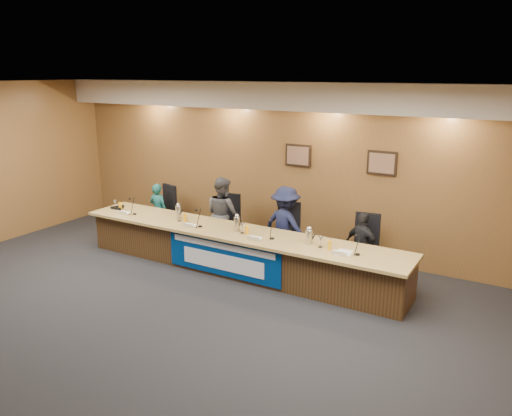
# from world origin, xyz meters

# --- Properties ---
(floor) EXTENTS (10.00, 10.00, 0.00)m
(floor) POSITION_xyz_m (0.00, 0.00, 0.00)
(floor) COLOR black
(floor) RESTS_ON ground
(ceiling) EXTENTS (10.00, 8.00, 0.04)m
(ceiling) POSITION_xyz_m (0.00, 0.00, 3.20)
(ceiling) COLOR silver
(ceiling) RESTS_ON wall_back
(wall_back) EXTENTS (10.00, 0.04, 3.20)m
(wall_back) POSITION_xyz_m (0.00, 4.00, 1.60)
(wall_back) COLOR brown
(wall_back) RESTS_ON floor
(soffit) EXTENTS (10.00, 0.50, 0.50)m
(soffit) POSITION_xyz_m (0.00, 3.75, 2.95)
(soffit) COLOR beige
(soffit) RESTS_ON wall_back
(dais_body) EXTENTS (6.00, 0.80, 0.70)m
(dais_body) POSITION_xyz_m (0.00, 2.40, 0.35)
(dais_body) COLOR #3E2713
(dais_body) RESTS_ON floor
(dais_top) EXTENTS (6.10, 0.95, 0.05)m
(dais_top) POSITION_xyz_m (0.00, 2.35, 0.72)
(dais_top) COLOR #A8874A
(dais_top) RESTS_ON dais_body
(banner) EXTENTS (2.20, 0.02, 0.65)m
(banner) POSITION_xyz_m (0.00, 1.99, 0.38)
(banner) COLOR navy
(banner) RESTS_ON dais_body
(banner_text_upper) EXTENTS (2.00, 0.01, 0.10)m
(banner_text_upper) POSITION_xyz_m (0.00, 1.97, 0.58)
(banner_text_upper) COLOR silver
(banner_text_upper) RESTS_ON banner
(banner_text_lower) EXTENTS (1.60, 0.01, 0.28)m
(banner_text_lower) POSITION_xyz_m (0.00, 1.97, 0.30)
(banner_text_lower) COLOR silver
(banner_text_lower) RESTS_ON banner
(wall_photo_left) EXTENTS (0.52, 0.04, 0.42)m
(wall_photo_left) POSITION_xyz_m (0.40, 3.97, 1.85)
(wall_photo_left) COLOR black
(wall_photo_left) RESTS_ON wall_back
(wall_photo_right) EXTENTS (0.52, 0.04, 0.42)m
(wall_photo_right) POSITION_xyz_m (2.00, 3.97, 1.85)
(wall_photo_right) COLOR black
(wall_photo_right) RESTS_ON wall_back
(panelist_a) EXTENTS (0.43, 0.29, 1.15)m
(panelist_a) POSITION_xyz_m (-2.40, 3.14, 0.57)
(panelist_a) COLOR #16534F
(panelist_a) RESTS_ON floor
(panelist_b) EXTENTS (0.86, 0.77, 1.46)m
(panelist_b) POSITION_xyz_m (-0.78, 3.14, 0.73)
(panelist_b) COLOR #454549
(panelist_b) RESTS_ON floor
(panelist_c) EXTENTS (1.01, 0.69, 1.43)m
(panelist_c) POSITION_xyz_m (0.57, 3.14, 0.71)
(panelist_c) COLOR #131836
(panelist_c) RESTS_ON floor
(panelist_d) EXTENTS (0.74, 0.49, 1.17)m
(panelist_d) POSITION_xyz_m (2.00, 3.14, 0.58)
(panelist_d) COLOR black
(panelist_d) RESTS_ON floor
(office_chair_a) EXTENTS (0.58, 0.58, 0.08)m
(office_chair_a) POSITION_xyz_m (-2.40, 3.24, 0.48)
(office_chair_a) COLOR black
(office_chair_a) RESTS_ON floor
(office_chair_b) EXTENTS (0.55, 0.55, 0.08)m
(office_chair_b) POSITION_xyz_m (-0.78, 3.24, 0.48)
(office_chair_b) COLOR black
(office_chair_b) RESTS_ON floor
(office_chair_c) EXTENTS (0.62, 0.62, 0.08)m
(office_chair_c) POSITION_xyz_m (0.57, 3.24, 0.48)
(office_chair_c) COLOR black
(office_chair_c) RESTS_ON floor
(office_chair_d) EXTENTS (0.54, 0.54, 0.08)m
(office_chair_d) POSITION_xyz_m (2.00, 3.24, 0.48)
(office_chair_d) COLOR black
(office_chair_d) RESTS_ON floor
(nameplate_a) EXTENTS (0.24, 0.08, 0.10)m
(nameplate_a) POSITION_xyz_m (-2.37, 2.10, 0.80)
(nameplate_a) COLOR white
(nameplate_a) RESTS_ON dais_top
(microphone_a) EXTENTS (0.07, 0.07, 0.02)m
(microphone_a) POSITION_xyz_m (-2.18, 2.22, 0.76)
(microphone_a) COLOR black
(microphone_a) RESTS_ON dais_top
(juice_glass_a) EXTENTS (0.06, 0.06, 0.15)m
(juice_glass_a) POSITION_xyz_m (-2.66, 2.34, 0.82)
(juice_glass_a) COLOR #FFAD0F
(juice_glass_a) RESTS_ON dais_top
(water_glass_a) EXTENTS (0.08, 0.08, 0.18)m
(water_glass_a) POSITION_xyz_m (-2.78, 2.32, 0.84)
(water_glass_a) COLOR silver
(water_glass_a) RESTS_ON dais_top
(nameplate_b) EXTENTS (0.24, 0.08, 0.10)m
(nameplate_b) POSITION_xyz_m (-0.78, 2.09, 0.80)
(nameplate_b) COLOR white
(nameplate_b) RESTS_ON dais_top
(microphone_b) EXTENTS (0.07, 0.07, 0.02)m
(microphone_b) POSITION_xyz_m (-0.63, 2.22, 0.76)
(microphone_b) COLOR black
(microphone_b) RESTS_ON dais_top
(juice_glass_b) EXTENTS (0.06, 0.06, 0.15)m
(juice_glass_b) POSITION_xyz_m (-1.05, 2.33, 0.82)
(juice_glass_b) COLOR #FFAD0F
(juice_glass_b) RESTS_ON dais_top
(water_glass_b) EXTENTS (0.08, 0.08, 0.18)m
(water_glass_b) POSITION_xyz_m (-1.17, 2.31, 0.84)
(water_glass_b) COLOR silver
(water_glass_b) RESTS_ON dais_top
(nameplate_c) EXTENTS (0.24, 0.08, 0.10)m
(nameplate_c) POSITION_xyz_m (0.54, 2.07, 0.80)
(nameplate_c) COLOR white
(nameplate_c) RESTS_ON dais_top
(microphone_c) EXTENTS (0.07, 0.07, 0.02)m
(microphone_c) POSITION_xyz_m (0.77, 2.29, 0.76)
(microphone_c) COLOR black
(microphone_c) RESTS_ON dais_top
(juice_glass_c) EXTENTS (0.06, 0.06, 0.15)m
(juice_glass_c) POSITION_xyz_m (0.29, 2.29, 0.82)
(juice_glass_c) COLOR #FFAD0F
(juice_glass_c) RESTS_ON dais_top
(water_glass_c) EXTENTS (0.08, 0.08, 0.18)m
(water_glass_c) POSITION_xyz_m (0.20, 2.29, 0.84)
(water_glass_c) COLOR silver
(water_glass_c) RESTS_ON dais_top
(nameplate_d) EXTENTS (0.24, 0.08, 0.10)m
(nameplate_d) POSITION_xyz_m (1.99, 2.12, 0.80)
(nameplate_d) COLOR white
(nameplate_d) RESTS_ON dais_top
(microphone_d) EXTENTS (0.07, 0.07, 0.02)m
(microphone_d) POSITION_xyz_m (2.21, 2.28, 0.76)
(microphone_d) COLOR black
(microphone_d) RESTS_ON dais_top
(juice_glass_d) EXTENTS (0.06, 0.06, 0.15)m
(juice_glass_d) POSITION_xyz_m (1.77, 2.27, 0.82)
(juice_glass_d) COLOR #FFAD0F
(juice_glass_d) RESTS_ON dais_top
(water_glass_d) EXTENTS (0.08, 0.08, 0.18)m
(water_glass_d) POSITION_xyz_m (1.60, 2.32, 0.84)
(water_glass_d) COLOR silver
(water_glass_d) RESTS_ON dais_top
(carafe_left) EXTENTS (0.11, 0.11, 0.25)m
(carafe_left) POSITION_xyz_m (-1.26, 2.42, 0.87)
(carafe_left) COLOR silver
(carafe_left) RESTS_ON dais_top
(carafe_mid) EXTENTS (0.11, 0.11, 0.25)m
(carafe_mid) POSITION_xyz_m (0.06, 2.34, 0.88)
(carafe_mid) COLOR silver
(carafe_mid) RESTS_ON dais_top
(carafe_right) EXTENTS (0.12, 0.12, 0.23)m
(carafe_right) POSITION_xyz_m (1.39, 2.37, 0.86)
(carafe_right) COLOR silver
(carafe_right) RESTS_ON dais_top
(speakerphone) EXTENTS (0.32, 0.32, 0.05)m
(speakerphone) POSITION_xyz_m (-2.74, 2.36, 0.78)
(speakerphone) COLOR black
(speakerphone) RESTS_ON dais_top
(paper_stack) EXTENTS (0.26, 0.33, 0.01)m
(paper_stack) POSITION_xyz_m (2.01, 2.27, 0.75)
(paper_stack) COLOR white
(paper_stack) RESTS_ON dais_top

